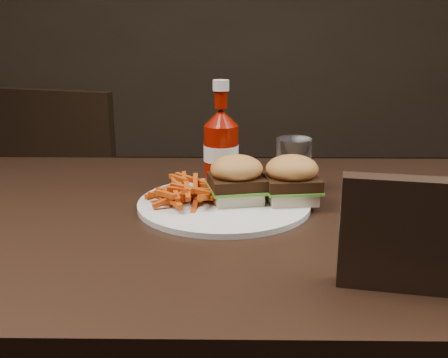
{
  "coord_description": "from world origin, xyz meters",
  "views": [
    {
      "loc": [
        0.0,
        -0.88,
        1.07
      ],
      "look_at": [
        -0.01,
        0.04,
        0.8
      ],
      "focal_mm": 42.0,
      "sensor_mm": 36.0,
      "label": 1
    }
  ],
  "objects_px": {
    "dining_table": "(229,222)",
    "tumbler": "(293,166)",
    "plate": "(224,204)",
    "ketchup_bottle": "(221,159)",
    "chair_far": "(95,212)"
  },
  "relations": [
    {
      "from": "chair_far",
      "to": "dining_table",
      "type": "bearing_deg",
      "value": 135.96
    },
    {
      "from": "dining_table",
      "to": "chair_far",
      "type": "height_order",
      "value": "dining_table"
    },
    {
      "from": "plate",
      "to": "ketchup_bottle",
      "type": "bearing_deg",
      "value": 93.59
    },
    {
      "from": "dining_table",
      "to": "tumbler",
      "type": "height_order",
      "value": "tumbler"
    },
    {
      "from": "dining_table",
      "to": "plate",
      "type": "relative_size",
      "value": 3.81
    },
    {
      "from": "plate",
      "to": "dining_table",
      "type": "bearing_deg",
      "value": -71.25
    },
    {
      "from": "chair_far",
      "to": "tumbler",
      "type": "relative_size",
      "value": 3.91
    },
    {
      "from": "dining_table",
      "to": "tumbler",
      "type": "relative_size",
      "value": 11.02
    },
    {
      "from": "dining_table",
      "to": "ketchup_bottle",
      "type": "bearing_deg",
      "value": 96.44
    },
    {
      "from": "chair_far",
      "to": "plate",
      "type": "bearing_deg",
      "value": 136.25
    },
    {
      "from": "dining_table",
      "to": "tumbler",
      "type": "xyz_separation_m",
      "value": [
        0.13,
        0.11,
        0.08
      ]
    },
    {
      "from": "plate",
      "to": "chair_far",
      "type": "bearing_deg",
      "value": 119.13
    },
    {
      "from": "tumbler",
      "to": "ketchup_bottle",
      "type": "bearing_deg",
      "value": 167.49
    },
    {
      "from": "chair_far",
      "to": "tumbler",
      "type": "distance_m",
      "value": 1.05
    },
    {
      "from": "dining_table",
      "to": "tumbler",
      "type": "bearing_deg",
      "value": 42.05
    }
  ]
}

